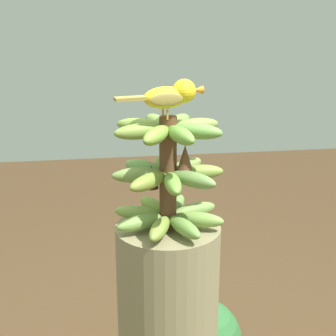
% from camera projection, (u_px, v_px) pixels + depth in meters
% --- Properties ---
extents(banana_bunch, '(0.28, 0.28, 0.29)m').
position_uv_depth(banana_bunch, '(168.00, 173.00, 1.29)').
color(banana_bunch, brown).
rests_on(banana_bunch, banana_tree).
extents(perched_bird, '(0.22, 0.08, 0.09)m').
position_uv_depth(perched_bird, '(171.00, 95.00, 1.22)').
color(perched_bird, '#C68933').
rests_on(perched_bird, banana_bunch).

